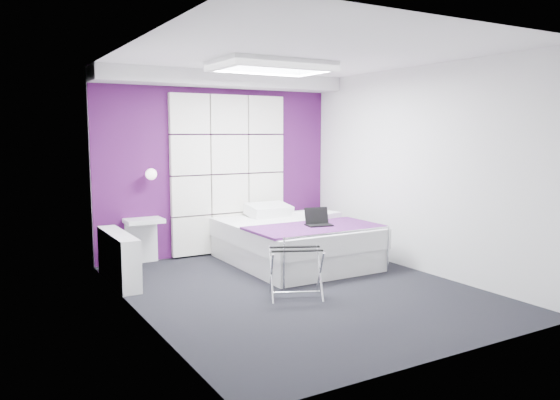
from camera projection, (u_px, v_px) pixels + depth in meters
name	position (u px, v px, depth m)	size (l,w,h in m)	color
floor	(298.00, 289.00, 6.20)	(4.40, 4.40, 0.00)	black
ceiling	(299.00, 55.00, 5.88)	(4.40, 4.40, 0.00)	white
wall_back	(218.00, 165.00, 7.93)	(3.60, 3.60, 0.00)	silver
wall_left	(137.00, 182.00, 5.14)	(4.40, 4.40, 0.00)	silver
wall_right	(418.00, 170.00, 6.94)	(4.40, 4.40, 0.00)	silver
accent_wall	(218.00, 165.00, 7.92)	(3.58, 0.02, 2.58)	#431045
soffit	(224.00, 80.00, 7.57)	(3.58, 0.50, 0.20)	silver
headboard	(229.00, 174.00, 7.97)	(1.80, 0.08, 2.30)	white
skylight	(272.00, 66.00, 6.40)	(1.36, 0.86, 0.12)	white
wall_lamp	(150.00, 174.00, 7.29)	(0.15, 0.15, 0.15)	white
radiator	(118.00, 258.00, 6.43)	(0.22, 1.20, 0.60)	silver
bed	(294.00, 241.00, 7.43)	(1.70, 2.05, 0.72)	silver
nightstand	(144.00, 221.00, 7.27)	(0.49, 0.38, 0.05)	silver
luggage_rack	(296.00, 273.00, 5.85)	(0.55, 0.40, 0.54)	silver
laptop	(317.00, 221.00, 7.04)	(0.32, 0.23, 0.23)	black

